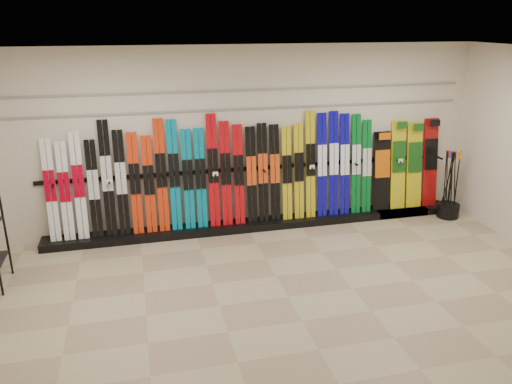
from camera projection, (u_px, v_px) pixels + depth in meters
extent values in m
plane|color=#9D876C|center=(288.00, 297.00, 6.38)|extent=(8.00, 8.00, 0.00)
plane|color=beige|center=(244.00, 139.00, 8.18)|extent=(8.00, 0.00, 8.00)
plane|color=silver|center=(294.00, 54.00, 5.39)|extent=(8.00, 8.00, 0.00)
cube|color=black|center=(261.00, 224.00, 8.50)|extent=(8.00, 0.40, 0.12)
cube|color=white|center=(51.00, 191.00, 7.53)|extent=(0.17, 0.22, 1.58)
cube|color=white|center=(65.00, 192.00, 7.58)|extent=(0.17, 0.21, 1.52)
cube|color=white|center=(79.00, 186.00, 7.61)|extent=(0.17, 0.23, 1.66)
cube|color=black|center=(94.00, 189.00, 7.68)|extent=(0.17, 0.21, 1.53)
cube|color=black|center=(107.00, 179.00, 7.69)|extent=(0.17, 0.25, 1.81)
cube|color=black|center=(121.00, 183.00, 7.76)|extent=(0.17, 0.23, 1.65)
cube|color=red|center=(135.00, 184.00, 7.81)|extent=(0.17, 0.22, 1.61)
cube|color=red|center=(149.00, 185.00, 7.86)|extent=(0.17, 0.22, 1.55)
cube|color=red|center=(161.00, 176.00, 7.88)|extent=(0.17, 0.25, 1.80)
cube|color=#027A9C|center=(174.00, 176.00, 7.93)|extent=(0.17, 0.25, 1.77)
cube|color=#027A9C|center=(188.00, 180.00, 8.00)|extent=(0.17, 0.22, 1.62)
cube|color=#027A9C|center=(201.00, 179.00, 8.04)|extent=(0.17, 0.23, 1.62)
cube|color=red|center=(213.00, 171.00, 8.07)|extent=(0.17, 0.25, 1.84)
cube|color=red|center=(226.00, 174.00, 8.13)|extent=(0.17, 0.24, 1.71)
cube|color=red|center=(239.00, 175.00, 8.18)|extent=(0.17, 0.23, 1.65)
cube|color=black|center=(251.00, 175.00, 8.23)|extent=(0.17, 0.22, 1.60)
cube|color=black|center=(263.00, 173.00, 8.27)|extent=(0.17, 0.23, 1.65)
cube|color=black|center=(275.00, 173.00, 8.32)|extent=(0.17, 0.23, 1.62)
cube|color=gold|center=(287.00, 174.00, 8.38)|extent=(0.17, 0.22, 1.57)
cube|color=gold|center=(299.00, 172.00, 8.42)|extent=(0.17, 0.23, 1.62)
cube|color=gold|center=(310.00, 165.00, 8.44)|extent=(0.17, 0.25, 1.81)
cube|color=#0D0995|center=(322.00, 165.00, 8.50)|extent=(0.17, 0.24, 1.77)
cube|color=#0D0995|center=(334.00, 164.00, 8.54)|extent=(0.17, 0.25, 1.79)
cube|color=#0D0995|center=(345.00, 165.00, 8.59)|extent=(0.17, 0.24, 1.74)
cube|color=#056523|center=(356.00, 164.00, 8.64)|extent=(0.17, 0.24, 1.72)
cube|color=#056523|center=(367.00, 167.00, 8.70)|extent=(0.17, 0.22, 1.62)
cube|color=black|center=(382.00, 171.00, 8.82)|extent=(0.32, 0.22, 1.40)
cube|color=gold|center=(398.00, 165.00, 8.87)|extent=(0.28, 0.24, 1.57)
cube|color=gold|center=(414.00, 165.00, 8.95)|extent=(0.29, 0.24, 1.52)
cube|color=#990C0C|center=(430.00, 163.00, 9.02)|extent=(0.27, 0.24, 1.58)
cylinder|color=black|center=(448.00, 210.00, 8.93)|extent=(0.38, 0.38, 0.25)
cylinder|color=black|center=(445.00, 183.00, 8.85)|extent=(0.04, 0.10, 1.18)
cylinder|color=black|center=(448.00, 183.00, 8.85)|extent=(0.05, 0.15, 1.18)
cylinder|color=black|center=(452.00, 184.00, 8.79)|extent=(0.16, 0.05, 1.17)
cylinder|color=black|center=(450.00, 183.00, 8.83)|extent=(0.13, 0.16, 1.17)
cylinder|color=black|center=(447.00, 183.00, 8.88)|extent=(0.14, 0.12, 1.17)
cylinder|color=black|center=(455.00, 185.00, 8.76)|extent=(0.15, 0.04, 1.17)
cylinder|color=black|center=(447.00, 184.00, 8.81)|extent=(0.12, 0.07, 1.18)
cylinder|color=black|center=(456.00, 184.00, 8.82)|extent=(0.09, 0.14, 1.17)
cylinder|color=black|center=(451.00, 184.00, 8.79)|extent=(0.07, 0.05, 1.18)
cylinder|color=black|center=(457.00, 185.00, 8.76)|extent=(0.02, 0.05, 1.18)
cube|color=gray|center=(245.00, 109.00, 8.00)|extent=(7.60, 0.02, 0.03)
cube|color=gray|center=(244.00, 90.00, 7.90)|extent=(7.60, 0.02, 0.03)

